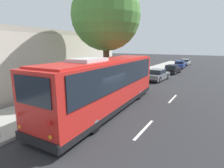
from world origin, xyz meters
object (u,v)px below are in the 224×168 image
(parked_sedan_gray, at_px, (157,75))
(parked_sedan_blue, at_px, (180,65))
(shuttle_bus, at_px, (107,82))
(street_tree, at_px, (107,11))
(fire_hydrant, at_px, (128,80))
(parked_sedan_silver, at_px, (185,62))
(parked_sedan_black, at_px, (172,69))
(sign_post_far, at_px, (35,110))

(parked_sedan_gray, bearing_deg, parked_sedan_blue, 4.06)
(parked_sedan_gray, bearing_deg, shuttle_bus, -174.93)
(street_tree, relative_size, fire_hydrant, 11.99)
(parked_sedan_silver, bearing_deg, parked_sedan_black, -176.74)
(parked_sedan_black, bearing_deg, shuttle_bus, -176.15)
(parked_sedan_black, distance_m, sign_post_far, 21.92)
(parked_sedan_black, bearing_deg, street_tree, 175.70)
(shuttle_bus, height_order, sign_post_far, shuttle_bus)
(parked_sedan_blue, bearing_deg, street_tree, 172.63)
(street_tree, bearing_deg, parked_sedan_gray, -12.67)
(parked_sedan_blue, height_order, sign_post_far, sign_post_far)
(parked_sedan_gray, xyz_separation_m, sign_post_far, (-15.31, 1.52, 0.19))
(shuttle_bus, distance_m, street_tree, 6.26)
(parked_sedan_blue, bearing_deg, sign_post_far, 174.32)
(parked_sedan_gray, xyz_separation_m, fire_hydrant, (-4.42, 1.64, -0.07))
(parked_sedan_gray, xyz_separation_m, street_tree, (-8.12, 1.82, 6.06))
(shuttle_bus, relative_size, parked_sedan_silver, 2.56)
(parked_sedan_black, relative_size, street_tree, 0.43)
(parked_sedan_gray, bearing_deg, sign_post_far, 177.96)
(parked_sedan_blue, height_order, street_tree, street_tree)
(parked_sedan_blue, bearing_deg, parked_sedan_gray, 177.53)
(parked_sedan_gray, xyz_separation_m, parked_sedan_blue, (13.89, 0.10, 0.00))
(parked_sedan_black, xyz_separation_m, parked_sedan_blue, (7.35, 0.32, 0.04))
(parked_sedan_black, height_order, fire_hydrant, parked_sedan_black)
(shuttle_bus, relative_size, fire_hydrant, 13.51)
(parked_sedan_silver, xyz_separation_m, street_tree, (-27.93, 1.68, 6.09))
(parked_sedan_black, height_order, street_tree, street_tree)
(street_tree, xyz_separation_m, fire_hydrant, (3.70, -0.19, -6.13))
(parked_sedan_silver, distance_m, street_tree, 28.63)
(parked_sedan_gray, height_order, sign_post_far, sign_post_far)
(parked_sedan_black, height_order, parked_sedan_silver, parked_sedan_silver)
(shuttle_bus, relative_size, parked_sedan_gray, 2.51)
(parked_sedan_black, xyz_separation_m, sign_post_far, (-21.85, 1.74, 0.23))
(parked_sedan_silver, bearing_deg, parked_sedan_gray, -177.88)
(parked_sedan_blue, relative_size, parked_sedan_silver, 1.10)
(parked_sedan_black, bearing_deg, parked_sedan_silver, 5.20)
(shuttle_bus, bearing_deg, parked_sedan_gray, -1.80)
(shuttle_bus, bearing_deg, parked_sedan_silver, -2.44)
(shuttle_bus, distance_m, sign_post_far, 4.39)
(parked_sedan_silver, relative_size, sign_post_far, 3.21)
(shuttle_bus, height_order, parked_sedan_silver, shuttle_bus)
(shuttle_bus, distance_m, fire_hydrant, 7.38)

